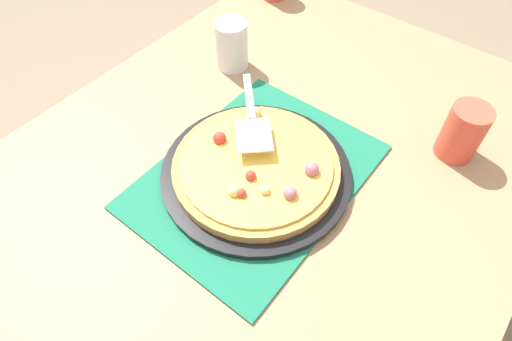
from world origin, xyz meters
TOP-DOWN VIEW (x-y plane):
  - ground_plane at (0.00, 0.00)m, footprint 8.00×8.00m
  - dining_table at (0.00, 0.00)m, footprint 1.40×1.00m
  - placemat at (0.00, 0.00)m, footprint 0.48×0.36m
  - pizza_pan at (0.00, 0.00)m, footprint 0.38×0.38m
  - pizza at (0.00, -0.00)m, footprint 0.33×0.33m
  - cup_far at (0.31, -0.29)m, footprint 0.08×0.08m
  - cup_corner at (0.25, 0.27)m, footprint 0.08×0.08m
  - pizza_server at (0.07, 0.07)m, footprint 0.20×0.19m

SIDE VIEW (x-z plane):
  - ground_plane at x=0.00m, z-range 0.00..0.00m
  - dining_table at x=0.00m, z-range 0.27..1.02m
  - placemat at x=0.00m, z-range 0.75..0.76m
  - pizza_pan at x=0.00m, z-range 0.76..0.77m
  - pizza at x=0.00m, z-range 0.76..0.81m
  - cup_far at x=0.31m, z-range 0.75..0.87m
  - cup_corner at x=0.25m, z-range 0.75..0.87m
  - pizza_server at x=0.07m, z-range 0.82..0.82m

